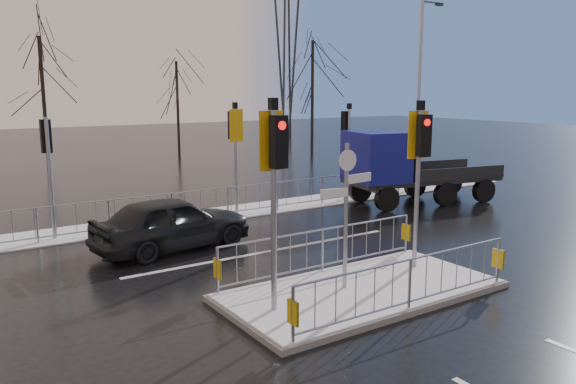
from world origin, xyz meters
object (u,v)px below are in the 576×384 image
flatbed_truck (395,166)px  street_lamp_right (420,87)px  traffic_island (361,276)px  car_far_lane (172,223)px

flatbed_truck → street_lamp_right: street_lamp_right is taller
traffic_island → car_far_lane: size_ratio=1.38×
car_far_lane → flatbed_truck: size_ratio=0.69×
car_far_lane → flatbed_truck: 9.42m
traffic_island → street_lamp_right: street_lamp_right is taller
street_lamp_right → flatbed_truck: bearing=-148.6°
car_far_lane → street_lamp_right: street_lamp_right is taller
street_lamp_right → car_far_lane: bearing=-166.3°
traffic_island → car_far_lane: (-2.01, 5.43, 0.35)m
traffic_island → car_far_lane: traffic_island is taller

